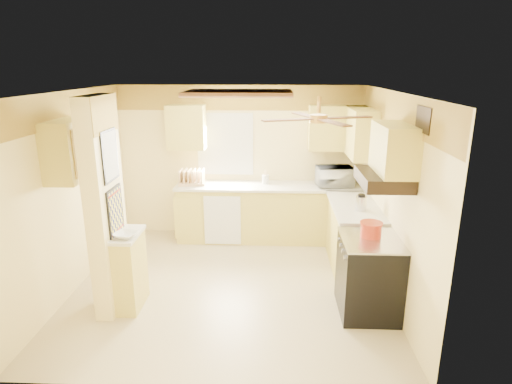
{
  "coord_description": "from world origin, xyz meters",
  "views": [
    {
      "loc": [
        0.55,
        -5.07,
        2.79
      ],
      "look_at": [
        0.32,
        0.35,
        1.19
      ],
      "focal_mm": 30.0,
      "sensor_mm": 36.0,
      "label": 1
    }
  ],
  "objects_px": {
    "bowl": "(126,235)",
    "dutch_oven": "(371,229)",
    "stove": "(369,276)",
    "kettle": "(361,203)",
    "microwave": "(335,176)"
  },
  "relations": [
    {
      "from": "bowl",
      "to": "dutch_oven",
      "type": "bearing_deg",
      "value": 4.41
    },
    {
      "from": "stove",
      "to": "kettle",
      "type": "bearing_deg",
      "value": 86.82
    },
    {
      "from": "microwave",
      "to": "bowl",
      "type": "height_order",
      "value": "microwave"
    },
    {
      "from": "dutch_oven",
      "to": "kettle",
      "type": "height_order",
      "value": "kettle"
    },
    {
      "from": "stove",
      "to": "microwave",
      "type": "distance_m",
      "value": 2.24
    },
    {
      "from": "microwave",
      "to": "kettle",
      "type": "height_order",
      "value": "microwave"
    },
    {
      "from": "dutch_oven",
      "to": "kettle",
      "type": "xyz_separation_m",
      "value": [
        0.05,
        0.85,
        0.04
      ]
    },
    {
      "from": "microwave",
      "to": "dutch_oven",
      "type": "height_order",
      "value": "microwave"
    },
    {
      "from": "kettle",
      "to": "microwave",
      "type": "bearing_deg",
      "value": 98.95
    },
    {
      "from": "bowl",
      "to": "kettle",
      "type": "height_order",
      "value": "kettle"
    },
    {
      "from": "stove",
      "to": "bowl",
      "type": "xyz_separation_m",
      "value": [
        -2.77,
        -0.13,
        0.51
      ]
    },
    {
      "from": "stove",
      "to": "bowl",
      "type": "bearing_deg",
      "value": -177.33
    },
    {
      "from": "kettle",
      "to": "dutch_oven",
      "type": "bearing_deg",
      "value": -93.25
    },
    {
      "from": "stove",
      "to": "dutch_oven",
      "type": "height_order",
      "value": "dutch_oven"
    },
    {
      "from": "stove",
      "to": "dutch_oven",
      "type": "relative_size",
      "value": 3.56
    }
  ]
}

